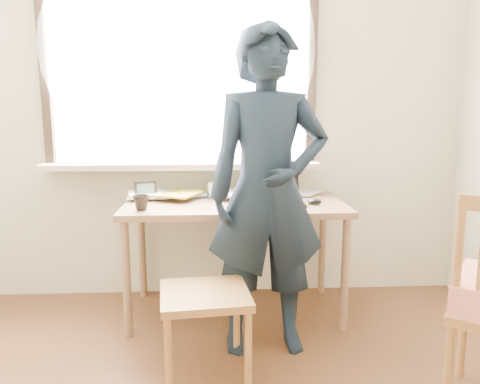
{
  "coord_description": "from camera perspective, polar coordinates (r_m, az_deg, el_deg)",
  "views": [
    {
      "loc": [
        0.02,
        -1.24,
        1.32
      ],
      "look_at": [
        0.14,
        0.95,
        0.92
      ],
      "focal_mm": 35.0,
      "sensor_mm": 36.0,
      "label": 1
    }
  ],
  "objects": [
    {
      "name": "laptop",
      "position": [
        2.91,
        3.93,
        -0.16
      ],
      "size": [
        0.37,
        0.31,
        0.25
      ],
      "color": "black",
      "rests_on": "desk"
    },
    {
      "name": "book_b",
      "position": [
        3.25,
        6.6,
        0.0
      ],
      "size": [
        0.27,
        0.28,
        0.02
      ],
      "primitive_type": "imported",
      "rotation": [
        0.0,
        0.0,
        -0.63
      ],
      "color": "white",
      "rests_on": "desk"
    },
    {
      "name": "book_a",
      "position": [
        3.2,
        -7.66,
        -0.11
      ],
      "size": [
        0.21,
        0.28,
        0.03
      ],
      "primitive_type": "imported",
      "rotation": [
        0.0,
        0.0,
        -0.0
      ],
      "color": "white",
      "rests_on": "desk"
    },
    {
      "name": "person",
      "position": [
        2.48,
        3.41,
        -0.06
      ],
      "size": [
        0.66,
        0.46,
        1.75
      ],
      "primitive_type": "imported",
      "rotation": [
        0.0,
        0.0,
        0.06
      ],
      "color": "black",
      "rests_on": "ground"
    },
    {
      "name": "desk",
      "position": [
        2.95,
        -0.63,
        -2.67
      ],
      "size": [
        1.37,
        0.68,
        0.73
      ],
      "color": "brown",
      "rests_on": "ground"
    },
    {
      "name": "mug_dark",
      "position": [
        2.75,
        -11.96,
        -1.29
      ],
      "size": [
        0.13,
        0.13,
        0.09
      ],
      "primitive_type": "imported",
      "rotation": [
        0.0,
        0.0,
        -0.73
      ],
      "color": "black",
      "rests_on": "desk"
    },
    {
      "name": "mug_white",
      "position": [
        3.08,
        -2.78,
        0.28
      ],
      "size": [
        0.18,
        0.18,
        0.1
      ],
      "primitive_type": "imported",
      "rotation": [
        0.0,
        0.0,
        0.82
      ],
      "color": "white",
      "rests_on": "desk"
    },
    {
      "name": "work_chair",
      "position": [
        2.36,
        -4.3,
        -13.52
      ],
      "size": [
        0.47,
        0.45,
        0.44
      ],
      "color": "#996632",
      "rests_on": "ground"
    },
    {
      "name": "mouse",
      "position": [
        2.89,
        9.06,
        -1.17
      ],
      "size": [
        0.09,
        0.06,
        0.03
      ],
      "primitive_type": "ellipsoid",
      "color": "black",
      "rests_on": "desk"
    },
    {
      "name": "desk_clutter",
      "position": [
        3.11,
        -5.7,
        -0.11
      ],
      "size": [
        0.82,
        0.5,
        0.05
      ],
      "color": "white",
      "rests_on": "desk"
    },
    {
      "name": "picture_frame",
      "position": [
        3.05,
        -11.43,
        0.07
      ],
      "size": [
        0.14,
        0.05,
        0.11
      ],
      "color": "black",
      "rests_on": "desk"
    }
  ]
}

